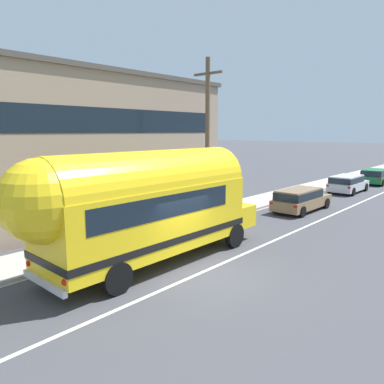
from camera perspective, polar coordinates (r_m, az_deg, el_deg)
ground_plane at (r=12.71m, az=1.12°, el=-12.65°), size 300.00×300.00×0.00m
lane_markings at (r=23.47m, az=17.16°, el=-2.70°), size 4.03×80.00×0.01m
sidewalk_slab at (r=23.35m, az=7.58°, el=-2.23°), size 2.52×90.00×0.15m
roadside_building at (r=23.10m, az=-26.84°, el=6.34°), size 13.31×21.92×7.84m
utility_pole at (r=19.38m, az=2.43°, el=8.41°), size 1.80×0.24×8.50m
painted_bus at (r=12.86m, az=-7.70°, el=-1.74°), size 2.61×10.52×4.12m
car_lead at (r=22.92m, az=16.59°, el=-0.95°), size 1.93×4.74×1.37m
car_second at (r=31.13m, az=23.14°, el=1.36°), size 1.95×4.43×1.37m
car_third at (r=37.27m, az=26.75°, el=2.31°), size 2.09×4.30×1.37m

